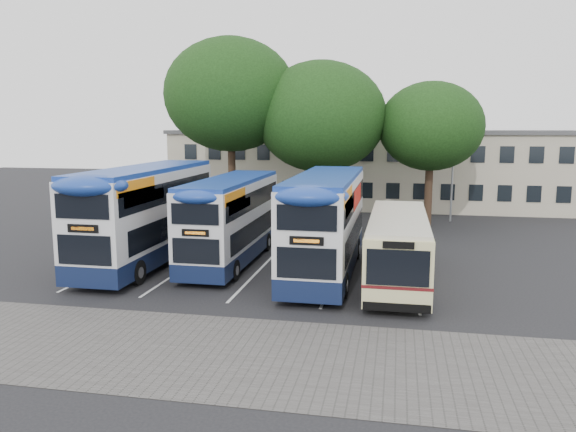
# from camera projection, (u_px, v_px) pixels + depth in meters

# --- Properties ---
(ground) EXTENTS (120.00, 120.00, 0.00)m
(ground) POSITION_uv_depth(u_px,v_px,m) (329.00, 305.00, 20.63)
(ground) COLOR black
(ground) RESTS_ON ground
(paving_strip) EXTENTS (40.00, 6.00, 0.01)m
(paving_strip) POSITION_uv_depth(u_px,v_px,m) (239.00, 355.00, 16.16)
(paving_strip) COLOR #595654
(paving_strip) RESTS_ON ground
(bay_lines) EXTENTS (14.12, 11.00, 0.01)m
(bay_lines) POSITION_uv_depth(u_px,v_px,m) (262.00, 267.00, 26.18)
(bay_lines) COLOR silver
(bay_lines) RESTS_ON ground
(depot_building) EXTENTS (32.40, 8.40, 6.20)m
(depot_building) POSITION_uv_depth(u_px,v_px,m) (369.00, 167.00, 46.28)
(depot_building) COLOR #B6A892
(depot_building) RESTS_ON ground
(lamp_post) EXTENTS (0.25, 1.05, 9.06)m
(lamp_post) POSITION_uv_depth(u_px,v_px,m) (454.00, 148.00, 38.03)
(lamp_post) COLOR gray
(lamp_post) RESTS_ON ground
(tree_left) EXTENTS (8.84, 8.84, 12.34)m
(tree_left) POSITION_uv_depth(u_px,v_px,m) (231.00, 95.00, 37.20)
(tree_left) COLOR black
(tree_left) RESTS_ON ground
(tree_mid) EXTENTS (8.52, 8.52, 10.76)m
(tree_mid) POSITION_uv_depth(u_px,v_px,m) (321.00, 117.00, 36.69)
(tree_mid) COLOR black
(tree_mid) RESTS_ON ground
(tree_right) EXTENTS (6.74, 6.74, 9.38)m
(tree_right) POSITION_uv_depth(u_px,v_px,m) (431.00, 126.00, 36.08)
(tree_right) COLOR black
(tree_right) RESTS_ON ground
(bus_dd_left) EXTENTS (2.69, 11.10, 4.62)m
(bus_dd_left) POSITION_uv_depth(u_px,v_px,m) (147.00, 211.00, 26.68)
(bus_dd_left) COLOR #101B3C
(bus_dd_left) RESTS_ON ground
(bus_dd_mid) EXTENTS (2.37, 9.80, 4.08)m
(bus_dd_mid) POSITION_uv_depth(u_px,v_px,m) (232.00, 216.00, 26.86)
(bus_dd_mid) COLOR #101B3C
(bus_dd_mid) RESTS_ON ground
(bus_dd_right) EXTENTS (2.58, 10.65, 4.44)m
(bus_dd_right) POSITION_uv_depth(u_px,v_px,m) (326.00, 220.00, 24.72)
(bus_dd_right) COLOR #101B3C
(bus_dd_right) RESTS_ON ground
(bus_single) EXTENTS (2.44, 9.59, 2.86)m
(bus_single) POSITION_uv_depth(u_px,v_px,m) (398.00, 244.00, 23.56)
(bus_single) COLOR beige
(bus_single) RESTS_ON ground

